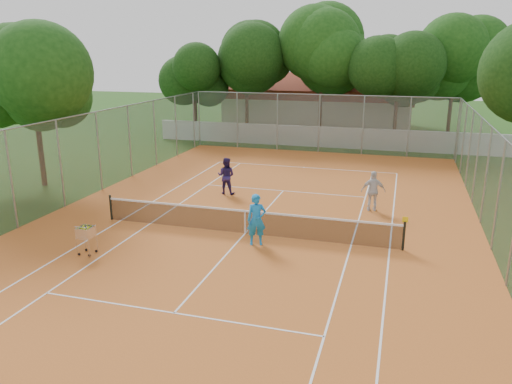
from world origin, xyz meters
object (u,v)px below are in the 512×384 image
(clubhouse, at_px, (319,103))
(player_far_right, at_px, (373,191))
(ball_hopper, at_px, (86,239))
(player_near, at_px, (257,220))
(player_far_left, at_px, (226,176))
(tennis_net, at_px, (245,222))

(clubhouse, bearing_deg, player_far_right, -75.07)
(ball_hopper, bearing_deg, player_near, 17.89)
(player_near, height_order, player_far_left, player_near)
(clubhouse, relative_size, player_near, 8.59)
(player_far_right, xyz_separation_m, ball_hopper, (-9.25, -7.92, -0.35))
(player_near, distance_m, player_far_left, 6.92)
(player_far_left, distance_m, ball_hopper, 8.90)
(player_near, xyz_separation_m, ball_hopper, (-5.42, -2.59, -0.40))
(tennis_net, height_order, player_near, player_near)
(player_far_left, xyz_separation_m, ball_hopper, (-2.07, -8.64, -0.36))
(clubhouse, height_order, player_far_right, clubhouse)
(player_near, bearing_deg, tennis_net, 106.95)
(tennis_net, xyz_separation_m, player_near, (0.74, -0.94, 0.46))
(tennis_net, distance_m, player_far_left, 5.76)
(player_far_right, bearing_deg, player_far_left, -13.60)
(tennis_net, height_order, player_far_right, player_far_right)
(clubhouse, xyz_separation_m, player_far_right, (6.56, -24.61, -1.28))
(player_far_left, bearing_deg, ball_hopper, 75.88)
(tennis_net, relative_size, player_far_left, 6.49)
(clubhouse, distance_m, player_far_left, 23.93)
(clubhouse, xyz_separation_m, ball_hopper, (-2.68, -32.53, -1.62))
(player_far_right, bearing_deg, tennis_net, 36.06)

